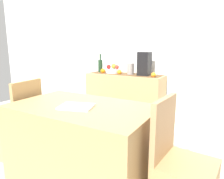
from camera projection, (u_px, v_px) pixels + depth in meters
ground_plane at (98, 154)px, 2.51m from camera, size 6.40×6.40×0.02m
room_wall_rear at (138, 40)px, 3.24m from camera, size 6.40×0.06×2.70m
sideboard_console at (125, 101)px, 3.25m from camera, size 1.18×0.42×0.84m
table_runner at (125, 74)px, 3.17m from camera, size 1.11×0.32×0.01m
fruit_bowl at (113, 71)px, 3.26m from camera, size 0.23×0.23×0.06m
apple_rear at (114, 66)px, 3.29m from camera, size 0.08×0.08×0.08m
apple_front at (117, 67)px, 3.21m from camera, size 0.07×0.07×0.07m
apple_right at (109, 67)px, 3.25m from camera, size 0.07×0.07×0.07m
wine_bottle at (100, 66)px, 3.36m from camera, size 0.07×0.07×0.30m
coffee_maker at (144, 64)px, 2.99m from camera, size 0.16×0.18×0.34m
ceramic_vase at (131, 69)px, 3.11m from camera, size 0.10×0.10×0.17m
orange_loose_far at (119, 72)px, 3.14m from camera, size 0.07×0.07×0.07m
orange_loose_mid at (103, 71)px, 3.28m from camera, size 0.07×0.07×0.07m
orange_loose_end at (153, 75)px, 2.85m from camera, size 0.07×0.07×0.07m
dining_table at (83, 144)px, 1.94m from camera, size 1.28×0.77×0.74m
open_book at (76, 107)px, 1.80m from camera, size 0.33×0.28×0.02m
chair_near_window at (20, 134)px, 2.40m from camera, size 0.44×0.44×0.90m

